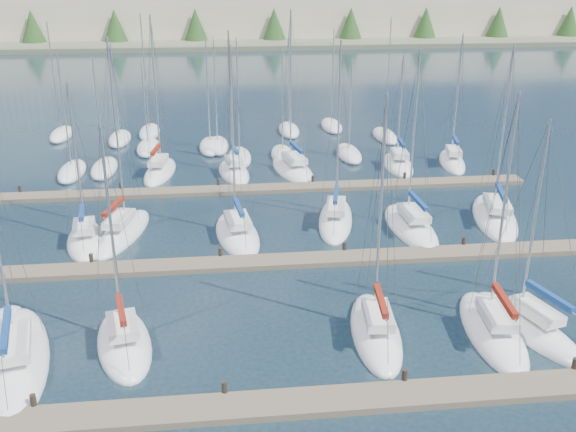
{
  "coord_description": "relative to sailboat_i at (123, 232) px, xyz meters",
  "views": [
    {
      "loc": [
        -3.81,
        -20.28,
        17.67
      ],
      "look_at": [
        0.0,
        14.0,
        4.0
      ],
      "focal_mm": 40.0,
      "sensor_mm": 36.0,
      "label": 1
    }
  ],
  "objects": [
    {
      "name": "ground",
      "position": [
        10.72,
        38.26,
        -0.19
      ],
      "size": [
        400.0,
        400.0,
        0.0
      ],
      "primitive_type": "plane",
      "color": "#1C2E38",
      "rests_on": "ground"
    },
    {
      "name": "sailboat_c",
      "position": [
        1.86,
        -14.19,
        -0.01
      ],
      "size": [
        3.97,
        7.32,
        11.83
      ],
      "rotation": [
        0.0,
        0.0,
        0.21
      ],
      "color": "white",
      "rests_on": "ground"
    },
    {
      "name": "sailboat_m",
      "position": [
        26.97,
        0.04,
        -0.02
      ],
      "size": [
        5.31,
        10.06,
        13.22
      ],
      "rotation": [
        0.0,
        0.0,
        -0.26
      ],
      "color": "white",
      "rests_on": "ground"
    },
    {
      "name": "sailboat_r",
      "position": [
        28.72,
        13.98,
        -0.0
      ],
      "size": [
        3.69,
        7.84,
        12.54
      ],
      "rotation": [
        0.0,
        0.0,
        -0.2
      ],
      "color": "white",
      "rests_on": "ground"
    },
    {
      "name": "sailboat_b",
      "position": [
        -3.13,
        -14.95,
        -0.02
      ],
      "size": [
        5.27,
        10.45,
        13.56
      ],
      "rotation": [
        0.0,
        0.0,
        0.23
      ],
      "color": "white",
      "rests_on": "ground"
    },
    {
      "name": "sailboat_i",
      "position": [
        0.0,
        0.0,
        0.0
      ],
      "size": [
        4.35,
        8.97,
        14.09
      ],
      "rotation": [
        0.0,
        0.0,
        -0.23
      ],
      "color": "white",
      "rests_on": "ground"
    },
    {
      "name": "sailboat_h",
      "position": [
        -2.28,
        -1.12,
        -0.01
      ],
      "size": [
        3.5,
        6.95,
        11.48
      ],
      "rotation": [
        0.0,
        0.0,
        0.15
      ],
      "color": "white",
      "rests_on": "ground"
    },
    {
      "name": "sailboat_n",
      "position": [
        1.55,
        13.88,
        0.0
      ],
      "size": [
        3.43,
        8.21,
        14.38
      ],
      "rotation": [
        0.0,
        0.0,
        -0.13
      ],
      "color": "white",
      "rests_on": "ground"
    },
    {
      "name": "sailboat_l",
      "position": [
        20.25,
        -1.12,
        -0.02
      ],
      "size": [
        3.1,
        8.8,
        13.17
      ],
      "rotation": [
        0.0,
        0.0,
        0.03
      ],
      "color": "white",
      "rests_on": "ground"
    },
    {
      "name": "dock_near",
      "position": [
        10.72,
        -19.72,
        -0.04
      ],
      "size": [
        44.0,
        1.93,
        1.1
      ],
      "color": "#6B5E4C",
      "rests_on": "ground"
    },
    {
      "name": "sailboat_q",
      "position": [
        23.4,
        13.68,
        -0.02
      ],
      "size": [
        3.26,
        7.53,
        10.86
      ],
      "rotation": [
        0.0,
        0.0,
        -0.09
      ],
      "color": "white",
      "rests_on": "ground"
    },
    {
      "name": "shoreline",
      "position": [
        -2.57,
        128.04,
        7.25
      ],
      "size": [
        400.0,
        60.0,
        38.0
      ],
      "color": "#666B51",
      "rests_on": "ground"
    },
    {
      "name": "sailboat_j",
      "position": [
        7.93,
        -1.06,
        -0.01
      ],
      "size": [
        3.75,
        8.37,
        13.6
      ],
      "rotation": [
        0.0,
        0.0,
        0.12
      ],
      "color": "white",
      "rests_on": "ground"
    },
    {
      "name": "sailboat_p",
      "position": [
        13.5,
        13.21,
        -0.01
      ],
      "size": [
        4.43,
        9.2,
        14.8
      ],
      "rotation": [
        0.0,
        0.0,
        0.17
      ],
      "color": "white",
      "rests_on": "ground"
    },
    {
      "name": "sailboat_k",
      "position": [
        15.18,
        0.85,
        -0.0
      ],
      "size": [
        4.29,
        9.28,
        13.59
      ],
      "rotation": [
        0.0,
        0.0,
        -0.21
      ],
      "color": "white",
      "rests_on": "ground"
    },
    {
      "name": "distant_boats",
      "position": [
        6.38,
        22.03,
        0.1
      ],
      "size": [
        36.93,
        20.75,
        13.3
      ],
      "color": "#9EA0A5",
      "rests_on": "ground"
    },
    {
      "name": "sailboat_f",
      "position": [
        22.39,
        -14.98,
        -0.01
      ],
      "size": [
        4.31,
        8.34,
        11.66
      ],
      "rotation": [
        0.0,
        0.0,
        0.27
      ],
      "color": "white",
      "rests_on": "ground"
    },
    {
      "name": "dock_far",
      "position": [
        10.72,
        8.28,
        -0.04
      ],
      "size": [
        44.0,
        1.93,
        1.1
      ],
      "color": "#6B5E4C",
      "rests_on": "ground"
    },
    {
      "name": "dock_mid",
      "position": [
        10.72,
        -5.72,
        -0.04
      ],
      "size": [
        44.0,
        1.93,
        1.1
      ],
      "color": "#6B5E4C",
      "rests_on": "ground"
    },
    {
      "name": "sailboat_e",
      "position": [
        20.42,
        -15.1,
        -0.01
      ],
      "size": [
        3.48,
        8.41,
        13.05
      ],
      "rotation": [
        0.0,
        0.0,
        -0.11
      ],
      "color": "white",
      "rests_on": "ground"
    },
    {
      "name": "sailboat_d",
      "position": [
        14.47,
        -14.53,
        -0.0
      ],
      "size": [
        3.2,
        8.05,
        12.94
      ],
      "rotation": [
        0.0,
        0.0,
        -0.1
      ],
      "color": "white",
      "rests_on": "ground"
    },
    {
      "name": "sailboat_o",
      "position": [
        8.15,
        13.04,
        -0.0
      ],
      "size": [
        3.48,
        7.21,
        13.16
      ],
      "rotation": [
        0.0,
        0.0,
        0.14
      ],
      "color": "white",
      "rests_on": "ground"
    }
  ]
}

